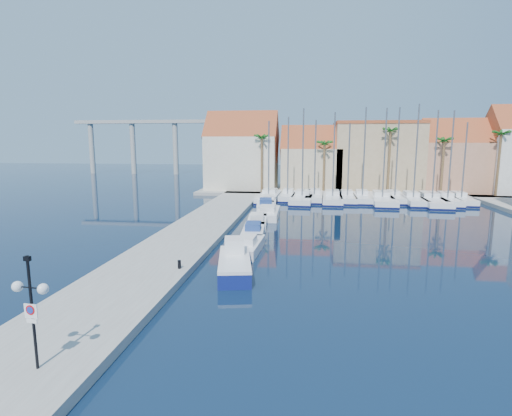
# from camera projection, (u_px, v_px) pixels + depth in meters

# --- Properties ---
(ground) EXTENTS (260.00, 260.00, 0.00)m
(ground) POSITION_uv_depth(u_px,v_px,m) (281.00, 288.00, 23.77)
(ground) COLOR black
(ground) RESTS_ON ground
(quay_west) EXTENTS (6.00, 77.00, 0.50)m
(quay_west) POSITION_uv_depth(u_px,v_px,m) (196.00, 231.00, 38.08)
(quay_west) COLOR gray
(quay_west) RESTS_ON ground
(shore_north) EXTENTS (54.00, 16.00, 0.50)m
(shore_north) POSITION_uv_depth(u_px,v_px,m) (357.00, 191.00, 69.41)
(shore_north) COLOR gray
(shore_north) RESTS_ON ground
(lamp_post) EXTENTS (1.43, 0.48, 4.23)m
(lamp_post) POSITION_uv_depth(u_px,v_px,m) (31.00, 296.00, 13.99)
(lamp_post) COLOR black
(lamp_post) RESTS_ON quay_west
(bollard) EXTENTS (0.22, 0.22, 0.55)m
(bollard) POSITION_uv_depth(u_px,v_px,m) (179.00, 264.00, 25.82)
(bollard) COLOR black
(bollard) RESTS_ON quay_west
(fishing_boat) EXTENTS (3.09, 6.33, 2.12)m
(fishing_boat) POSITION_uv_depth(u_px,v_px,m) (235.00, 262.00, 26.47)
(fishing_boat) COLOR navy
(fishing_boat) RESTS_ON ground
(motorboat_west_0) EXTENTS (2.03, 5.62, 1.40)m
(motorboat_west_0) POSITION_uv_depth(u_px,v_px,m) (249.00, 246.00, 31.50)
(motorboat_west_0) COLOR white
(motorboat_west_0) RESTS_ON ground
(motorboat_west_1) EXTENTS (2.31, 6.06, 1.40)m
(motorboat_west_1) POSITION_uv_depth(u_px,v_px,m) (253.00, 231.00, 36.72)
(motorboat_west_1) COLOR white
(motorboat_west_1) RESTS_ON ground
(motorboat_west_2) EXTENTS (2.42, 6.13, 1.40)m
(motorboat_west_2) POSITION_uv_depth(u_px,v_px,m) (257.00, 221.00, 41.29)
(motorboat_west_2) COLOR white
(motorboat_west_2) RESTS_ON ground
(motorboat_west_3) EXTENTS (2.52, 7.45, 1.40)m
(motorboat_west_3) POSITION_uv_depth(u_px,v_px,m) (268.00, 213.00, 46.33)
(motorboat_west_3) COLOR white
(motorboat_west_3) RESTS_ON ground
(motorboat_west_4) EXTENTS (2.91, 7.16, 1.40)m
(motorboat_west_4) POSITION_uv_depth(u_px,v_px,m) (266.00, 205.00, 52.25)
(motorboat_west_4) COLOR white
(motorboat_west_4) RESTS_ON ground
(motorboat_west_5) EXTENTS (2.55, 6.61, 1.40)m
(motorboat_west_5) POSITION_uv_depth(u_px,v_px,m) (269.00, 201.00, 55.85)
(motorboat_west_5) COLOR white
(motorboat_west_5) RESTS_ON ground
(sailboat_0) EXTENTS (3.30, 11.00, 11.60)m
(sailboat_0) POSITION_uv_depth(u_px,v_px,m) (269.00, 197.00, 59.49)
(sailboat_0) COLOR white
(sailboat_0) RESTS_ON ground
(sailboat_1) EXTENTS (2.50, 8.29, 12.22)m
(sailboat_1) POSITION_uv_depth(u_px,v_px,m) (288.00, 196.00, 60.07)
(sailboat_1) COLOR white
(sailboat_1) RESTS_ON ground
(sailboat_2) EXTENTS (3.65, 11.44, 13.24)m
(sailboat_2) POSITION_uv_depth(u_px,v_px,m) (302.00, 198.00, 58.08)
(sailboat_2) COLOR white
(sailboat_2) RESTS_ON ground
(sailboat_3) EXTENTS (2.92, 9.36, 11.76)m
(sailboat_3) POSITION_uv_depth(u_px,v_px,m) (314.00, 197.00, 59.36)
(sailboat_3) COLOR white
(sailboat_3) RESTS_ON ground
(sailboat_4) EXTENTS (3.23, 10.57, 12.71)m
(sailboat_4) POSITION_uv_depth(u_px,v_px,m) (332.00, 198.00, 57.90)
(sailboat_4) COLOR white
(sailboat_4) RESTS_ON ground
(sailboat_5) EXTENTS (2.47, 8.81, 11.21)m
(sailboat_5) POSITION_uv_depth(u_px,v_px,m) (347.00, 198.00, 58.21)
(sailboat_5) COLOR white
(sailboat_5) RESTS_ON ground
(sailboat_6) EXTENTS (2.74, 9.09, 13.44)m
(sailboat_6) POSITION_uv_depth(u_px,v_px,m) (362.00, 197.00, 58.25)
(sailboat_6) COLOR white
(sailboat_6) RESTS_ON ground
(sailboat_7) EXTENTS (3.76, 11.88, 13.19)m
(sailboat_7) POSITION_uv_depth(u_px,v_px,m) (382.00, 199.00, 56.82)
(sailboat_7) COLOR white
(sailboat_7) RESTS_ON ground
(sailboat_8) EXTENTS (2.32, 8.46, 13.42)m
(sailboat_8) POSITION_uv_depth(u_px,v_px,m) (394.00, 197.00, 58.09)
(sailboat_8) COLOR white
(sailboat_8) RESTS_ON ground
(sailboat_9) EXTENTS (2.88, 10.00, 13.73)m
(sailboat_9) POSITION_uv_depth(u_px,v_px,m) (412.00, 199.00, 56.47)
(sailboat_9) COLOR white
(sailboat_9) RESTS_ON ground
(sailboat_10) EXTENTS (3.66, 12.01, 12.84)m
(sailboat_10) POSITION_uv_depth(u_px,v_px,m) (431.00, 200.00, 55.80)
(sailboat_10) COLOR white
(sailboat_10) RESTS_ON ground
(sailboat_11) EXTENTS (3.34, 9.75, 12.81)m
(sailboat_11) POSITION_uv_depth(u_px,v_px,m) (446.00, 200.00, 56.01)
(sailboat_11) COLOR white
(sailboat_11) RESTS_ON ground
(sailboat_12) EXTENTS (2.40, 8.46, 11.28)m
(sailboat_12) POSITION_uv_depth(u_px,v_px,m) (460.00, 199.00, 56.36)
(sailboat_12) COLOR white
(sailboat_12) RESTS_ON ground
(building_0) EXTENTS (12.30, 9.00, 13.50)m
(building_0) POSITION_uv_depth(u_px,v_px,m) (242.00, 154.00, 69.96)
(building_0) COLOR beige
(building_0) RESTS_ON shore_north
(building_1) EXTENTS (10.30, 8.00, 11.00)m
(building_1) POSITION_uv_depth(u_px,v_px,m) (311.00, 162.00, 68.63)
(building_1) COLOR tan
(building_1) RESTS_ON shore_north
(building_2) EXTENTS (14.20, 10.20, 11.50)m
(building_2) POSITION_uv_depth(u_px,v_px,m) (376.00, 156.00, 68.05)
(building_2) COLOR tan
(building_2) RESTS_ON shore_north
(building_3) EXTENTS (10.30, 8.00, 12.00)m
(building_3) POSITION_uv_depth(u_px,v_px,m) (452.00, 159.00, 65.61)
(building_3) COLOR tan
(building_3) RESTS_ON shore_north
(palm_0) EXTENTS (2.60, 2.60, 10.15)m
(palm_0) POSITION_uv_depth(u_px,v_px,m) (262.00, 139.00, 64.14)
(palm_0) COLOR brown
(palm_0) RESTS_ON shore_north
(palm_1) EXTENTS (2.60, 2.60, 9.15)m
(palm_1) POSITION_uv_depth(u_px,v_px,m) (325.00, 145.00, 63.02)
(palm_1) COLOR brown
(palm_1) RESTS_ON shore_north
(palm_2) EXTENTS (2.60, 2.60, 11.15)m
(palm_2) POSITION_uv_depth(u_px,v_px,m) (391.00, 133.00, 61.44)
(palm_2) COLOR brown
(palm_2) RESTS_ON shore_north
(palm_3) EXTENTS (2.60, 2.60, 9.65)m
(palm_3) POSITION_uv_depth(u_px,v_px,m) (444.00, 142.00, 60.65)
(palm_3) COLOR brown
(palm_3) RESTS_ON shore_north
(palm_4) EXTENTS (2.60, 2.60, 10.65)m
(palm_4) POSITION_uv_depth(u_px,v_px,m) (501.00, 136.00, 59.48)
(palm_4) COLOR brown
(palm_4) RESTS_ON shore_north
(viaduct) EXTENTS (48.00, 2.20, 14.45)m
(viaduct) POSITION_uv_depth(u_px,v_px,m) (157.00, 136.00, 107.30)
(viaduct) COLOR #9E9E99
(viaduct) RESTS_ON ground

